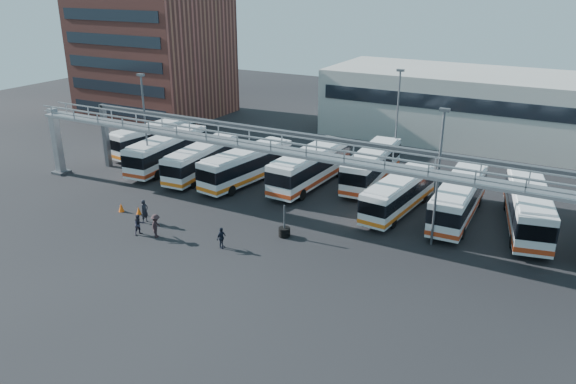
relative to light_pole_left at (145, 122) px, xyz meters
The scene contains 23 objects.
ground 18.78m from the light_pole_left, 26.57° to the right, with size 140.00×140.00×0.00m, color black.
gantry 16.14m from the light_pole_left, ahead, with size 51.40×5.15×7.10m.
apartment_building 28.52m from the light_pole_left, 129.29° to the left, with size 18.00×15.00×16.00m, color brown.
warehouse 41.07m from the light_pole_left, 46.97° to the left, with size 42.00×14.00×8.00m, color #9E9E99.
light_pole_left is the anchor object (origin of this frame).
light_pole_mid 28.02m from the light_pole_left, ahead, with size 0.70×0.35×10.21m.
light_pole_back 24.41m from the light_pole_left, 34.99° to the left, with size 0.70×0.35×10.21m.
bus_0 9.71m from the light_pole_left, 128.47° to the left, with size 3.99×10.88×3.23m.
bus_1 5.30m from the light_pole_left, 101.14° to the left, with size 3.53×11.39×3.41m.
bus_2 6.46m from the light_pole_left, 38.86° to the left, with size 3.14×10.60×3.17m.
bus_3 10.37m from the light_pole_left, 22.36° to the left, with size 4.10×11.22×3.33m.
bus_4 16.16m from the light_pole_left, 22.12° to the left, with size 3.25×11.68×3.51m.
bus_5 21.79m from the light_pole_left, 25.18° to the left, with size 3.17×11.19×3.36m.
bus_6 24.48m from the light_pole_left, ahead, with size 3.37×10.40×3.10m.
bus_7 29.17m from the light_pole_left, ahead, with size 2.79×11.03×3.34m.
bus_8 34.30m from the light_pole_left, ahead, with size 5.03×11.90×3.52m.
pedestrian_a 11.56m from the light_pole_left, 50.39° to the right, with size 0.71×0.46×1.94m, color black.
pedestrian_b 13.70m from the light_pole_left, 51.88° to the right, with size 0.80×0.62×1.64m, color #262331.
pedestrian_c 14.36m from the light_pole_left, 46.25° to the right, with size 1.19×0.69×1.85m, color #2F1F22.
pedestrian_d 17.91m from the light_pole_left, 31.16° to the right, with size 0.94×0.39×1.60m, color black.
cone_left 9.77m from the light_pole_left, 65.19° to the right, with size 0.47×0.47×0.75m, color #F2590D.
cone_right 10.33m from the light_pole_left, 54.35° to the right, with size 0.42×0.42×0.66m, color #F2590D.
tire_stack 19.25m from the light_pole_left, 15.75° to the right, with size 0.90×0.90×2.56m.
Camera 1 is at (20.65, -30.81, 18.55)m, focal length 35.00 mm.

